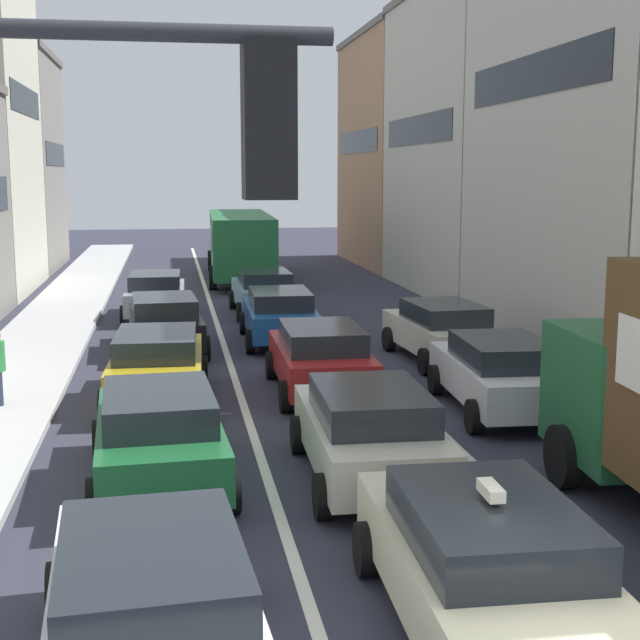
# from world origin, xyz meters

# --- Properties ---
(sidewalk_left) EXTENTS (2.60, 64.00, 0.14)m
(sidewalk_left) POSITION_xyz_m (-6.70, 20.00, 0.07)
(sidewalk_left) COLOR #B5B5B5
(sidewalk_left) RESTS_ON ground
(lane_stripe_left) EXTENTS (0.16, 60.00, 0.01)m
(lane_stripe_left) POSITION_xyz_m (-1.70, 20.00, 0.01)
(lane_stripe_left) COLOR silver
(lane_stripe_left) RESTS_ON ground
(lane_stripe_right) EXTENTS (0.16, 60.00, 0.01)m
(lane_stripe_right) POSITION_xyz_m (1.70, 20.00, 0.01)
(lane_stripe_right) COLOR silver
(lane_stripe_right) RESTS_ON ground
(building_row_right) EXTENTS (7.20, 43.90, 13.37)m
(building_row_right) POSITION_xyz_m (9.90, 22.12, 5.97)
(building_row_right) COLOR #9E7556
(building_row_right) RESTS_ON ground
(taxi_centre_lane_front) EXTENTS (2.17, 4.35, 1.66)m
(taxi_centre_lane_front) POSITION_xyz_m (-0.05, 1.77, 0.80)
(taxi_centre_lane_front) COLOR beige
(taxi_centre_lane_front) RESTS_ON ground
(sedan_left_lane_front) EXTENTS (2.28, 4.40, 1.49)m
(sedan_left_lane_front) POSITION_xyz_m (-3.34, 1.32, 0.80)
(sedan_left_lane_front) COLOR silver
(sedan_left_lane_front) RESTS_ON ground
(sedan_centre_lane_second) EXTENTS (2.16, 4.35, 1.49)m
(sedan_centre_lane_second) POSITION_xyz_m (-0.17, 6.47, 0.80)
(sedan_centre_lane_second) COLOR beige
(sedan_centre_lane_second) RESTS_ON ground
(wagon_left_lane_second) EXTENTS (2.24, 4.39, 1.49)m
(wagon_left_lane_second) POSITION_xyz_m (-3.34, 6.87, 0.80)
(wagon_left_lane_second) COLOR #19592D
(wagon_left_lane_second) RESTS_ON ground
(hatchback_centre_lane_third) EXTENTS (2.12, 4.33, 1.49)m
(hatchback_centre_lane_third) POSITION_xyz_m (0.02, 12.03, 0.80)
(hatchback_centre_lane_third) COLOR #A51E1E
(hatchback_centre_lane_third) RESTS_ON ground
(sedan_left_lane_third) EXTENTS (2.19, 4.36, 1.49)m
(sedan_left_lane_third) POSITION_xyz_m (-3.41, 11.87, 0.80)
(sedan_left_lane_third) COLOR #B29319
(sedan_left_lane_third) RESTS_ON ground
(coupe_centre_lane_fourth) EXTENTS (2.14, 4.34, 1.49)m
(coupe_centre_lane_fourth) POSITION_xyz_m (-0.13, 17.91, 0.80)
(coupe_centre_lane_fourth) COLOR #194C8C
(coupe_centre_lane_fourth) RESTS_ON ground
(sedan_left_lane_fourth) EXTENTS (2.25, 4.39, 1.49)m
(sedan_left_lane_fourth) POSITION_xyz_m (-3.28, 17.18, 0.80)
(sedan_left_lane_fourth) COLOR black
(sedan_left_lane_fourth) RESTS_ON ground
(sedan_centre_lane_fifth) EXTENTS (2.10, 4.32, 1.49)m
(sedan_centre_lane_fifth) POSITION_xyz_m (-0.04, 22.96, 0.80)
(sedan_centre_lane_fifth) COLOR #759EB7
(sedan_centre_lane_fifth) RESTS_ON ground
(sedan_left_lane_fifth) EXTENTS (2.16, 4.35, 1.49)m
(sedan_left_lane_fifth) POSITION_xyz_m (-3.58, 22.81, 0.80)
(sedan_left_lane_fifth) COLOR gray
(sedan_left_lane_fifth) RESTS_ON ground
(sedan_right_lane_behind_truck) EXTENTS (2.26, 4.39, 1.49)m
(sedan_right_lane_behind_truck) POSITION_xyz_m (3.25, 9.96, 0.80)
(sedan_right_lane_behind_truck) COLOR silver
(sedan_right_lane_behind_truck) RESTS_ON ground
(wagon_right_lane_far) EXTENTS (2.25, 4.39, 1.49)m
(wagon_right_lane_far) POSITION_xyz_m (3.57, 14.80, 0.80)
(wagon_right_lane_far) COLOR beige
(wagon_right_lane_far) RESTS_ON ground
(bus_mid_queue_primary) EXTENTS (3.09, 10.58, 2.90)m
(bus_mid_queue_primary) POSITION_xyz_m (-0.04, 32.80, 1.76)
(bus_mid_queue_primary) COLOR #1E6033
(bus_mid_queue_primary) RESTS_ON ground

